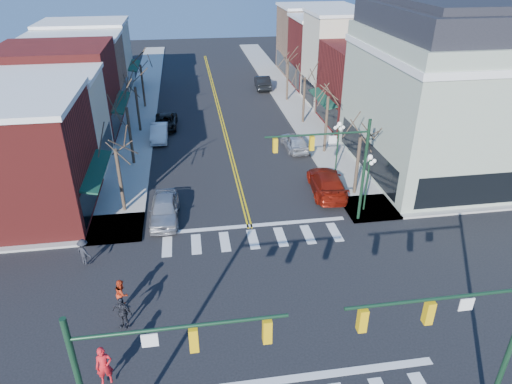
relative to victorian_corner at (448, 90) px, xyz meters
name	(u,v)px	position (x,y,z in m)	size (l,w,h in m)	color
ground	(271,306)	(-16.50, -14.50, -6.66)	(160.00, 160.00, 0.00)	black
sidewalk_left	(131,159)	(-25.25, 5.50, -6.58)	(3.50, 70.00, 0.15)	#9E9B93
sidewalk_right	(325,147)	(-7.75, 5.50, -6.58)	(3.50, 70.00, 0.15)	#9E9B93
bldg_left_brick_a	(7,162)	(-32.00, -2.75, -2.66)	(10.00, 8.50, 8.00)	maroon
bldg_left_stucco_a	(39,125)	(-32.00, 5.00, -2.91)	(10.00, 7.00, 7.50)	beige
bldg_left_brick_b	(60,92)	(-32.00, 13.00, -2.41)	(10.00, 9.00, 8.50)	maroon
bldg_left_tan	(77,74)	(-32.00, 21.25, -2.76)	(10.00, 7.50, 7.80)	#976E53
bldg_left_stucco_b	(88,58)	(-32.00, 29.00, -2.56)	(10.00, 8.00, 8.20)	beige
bldg_right_brick_a	(376,86)	(-1.00, 11.25, -2.66)	(10.00, 8.50, 8.00)	maroon
bldg_right_stucco	(351,60)	(-1.00, 19.00, -1.66)	(10.00, 7.00, 10.00)	beige
bldg_right_brick_b	(331,53)	(-1.00, 26.50, -2.41)	(10.00, 8.00, 8.50)	maroon
bldg_right_tan	(315,40)	(-1.00, 34.50, -2.16)	(10.00, 8.00, 9.00)	#976E53
victorian_corner	(448,90)	(0.00, 0.00, 0.00)	(12.25, 14.25, 13.30)	#9AA891
traffic_mast_near_left	(141,372)	(-22.05, -21.90, -1.95)	(6.60, 0.28, 7.20)	#14331E
traffic_mast_near_right	(470,332)	(-10.95, -21.90, -1.95)	(6.60, 0.28, 7.20)	#14331E
traffic_mast_far_right	(337,159)	(-10.95, -7.10, -1.95)	(6.60, 0.28, 7.20)	#14331E
lamppost_corner	(368,173)	(-8.30, -6.00, -3.70)	(0.36, 0.36, 4.33)	#14331E
lamppost_midblock	(338,138)	(-8.30, 0.50, -3.70)	(0.36, 0.36, 4.33)	#14331E
tree_left_a	(120,181)	(-24.90, -3.50, -4.28)	(0.24, 0.24, 4.76)	#382B21
tree_left_b	(130,137)	(-24.90, 4.50, -4.14)	(0.24, 0.24, 5.04)	#382B21
tree_left_c	(138,110)	(-24.90, 12.50, -4.38)	(0.24, 0.24, 4.55)	#382B21
tree_left_d	(143,86)	(-24.90, 20.50, -4.21)	(0.24, 0.24, 4.90)	#382B21
tree_right_a	(357,166)	(-8.10, -3.50, -4.35)	(0.24, 0.24, 4.62)	#382B21
tree_right_b	(326,125)	(-8.10, 4.50, -4.07)	(0.24, 0.24, 5.18)	#382B21
tree_right_c	(304,101)	(-8.10, 12.50, -4.24)	(0.24, 0.24, 4.83)	#382B21
tree_right_d	(287,80)	(-8.10, 20.50, -4.17)	(0.24, 0.24, 4.97)	#382B21
car_left_near	(164,209)	(-22.07, -5.00, -5.84)	(1.92, 4.78, 1.63)	#ADADB2
car_left_mid	(159,133)	(-22.90, 9.94, -5.93)	(1.54, 4.42, 1.46)	white
car_left_far	(165,122)	(-22.38, 13.11, -5.98)	(2.25, 4.87, 1.35)	black
car_right_near	(327,183)	(-10.10, -2.93, -5.82)	(2.35, 5.77, 1.68)	maroon
car_right_mid	(295,142)	(-10.60, 5.64, -5.90)	(1.79, 4.45, 1.52)	silver
car_right_far	(263,82)	(-10.10, 26.32, -5.81)	(1.79, 5.15, 1.70)	black
pedestrian_red_a	(104,366)	(-24.20, -18.16, -5.56)	(0.69, 0.45, 1.89)	red
pedestrian_red_b	(122,293)	(-23.97, -13.51, -5.68)	(0.80, 0.62, 1.65)	#B72E13
pedestrian_dark_a	(122,312)	(-23.80, -14.98, -5.63)	(1.03, 0.43, 1.76)	black
pedestrian_dark_b	(84,252)	(-26.50, -9.52, -5.69)	(1.06, 0.61, 1.64)	black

